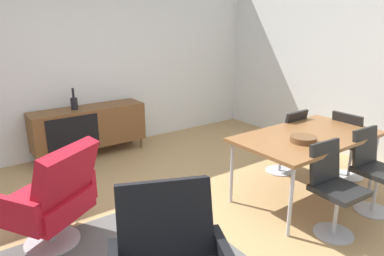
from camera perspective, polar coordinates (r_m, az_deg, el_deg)
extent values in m
plane|color=tan|center=(3.44, -3.62, -16.13)|extent=(8.32, 8.32, 0.00)
cube|color=silver|center=(5.30, -19.49, 10.90)|extent=(6.80, 0.12, 2.80)
cube|color=silver|center=(5.34, 26.96, 10.08)|extent=(0.12, 5.60, 2.80)
cube|color=brown|center=(5.21, -16.69, 0.28)|extent=(1.60, 0.44, 0.56)
cube|color=black|center=(4.92, -19.07, -0.94)|extent=(0.70, 0.01, 0.48)
cylinder|color=brown|center=(5.00, -23.67, -5.60)|extent=(0.03, 0.03, 0.16)
cylinder|color=brown|center=(5.45, -8.44, -2.44)|extent=(0.03, 0.03, 0.16)
cylinder|color=brown|center=(5.31, -24.51, -4.39)|extent=(0.03, 0.03, 0.16)
cylinder|color=brown|center=(5.74, -10.02, -1.50)|extent=(0.03, 0.03, 0.16)
cylinder|color=black|center=(5.07, -18.97, 3.84)|extent=(0.10, 0.10, 0.16)
cylinder|color=black|center=(5.04, -19.13, 5.51)|extent=(0.03, 0.03, 0.14)
cube|color=brown|center=(3.87, 18.65, -1.33)|extent=(1.60, 0.90, 0.04)
cylinder|color=#B7B7BC|center=(3.26, 16.05, -11.69)|extent=(0.04, 0.04, 0.70)
cylinder|color=#B7B7BC|center=(4.40, 27.86, -5.37)|extent=(0.04, 0.04, 0.70)
cylinder|color=#B7B7BC|center=(3.73, 6.61, -7.32)|extent=(0.04, 0.04, 0.70)
cylinder|color=#B7B7BC|center=(4.76, 19.56, -2.72)|extent=(0.04, 0.04, 0.70)
cylinder|color=brown|center=(3.61, 17.98, -1.78)|extent=(0.26, 0.26, 0.06)
cube|color=black|center=(4.73, 25.13, -2.25)|extent=(0.41, 0.41, 0.05)
cube|color=black|center=(4.52, 24.30, -0.13)|extent=(0.10, 0.38, 0.38)
cylinder|color=#B7B7BC|center=(4.81, 24.77, -4.92)|extent=(0.04, 0.04, 0.42)
cylinder|color=#B7B7BC|center=(4.88, 24.47, -7.17)|extent=(0.36, 0.36, 0.01)
cube|color=black|center=(3.39, 23.23, -9.48)|extent=(0.42, 0.42, 0.05)
cube|color=black|center=(3.39, 21.19, -5.20)|extent=(0.38, 0.11, 0.38)
cylinder|color=#B7B7BC|center=(3.49, 22.77, -12.98)|extent=(0.04, 0.04, 0.42)
cylinder|color=#B7B7BC|center=(3.60, 22.38, -15.85)|extent=(0.36, 0.36, 0.01)
cube|color=black|center=(4.57, 14.66, -1.77)|extent=(0.41, 0.41, 0.05)
cube|color=black|center=(4.41, 16.69, 0.28)|extent=(0.38, 0.10, 0.38)
cylinder|color=#B7B7BC|center=(4.65, 14.44, -4.54)|extent=(0.04, 0.04, 0.42)
cylinder|color=#B7B7BC|center=(4.73, 14.26, -6.87)|extent=(0.36, 0.36, 0.01)
cube|color=black|center=(3.97, 28.56, -6.33)|extent=(0.42, 0.42, 0.05)
cube|color=black|center=(3.97, 26.77, -2.69)|extent=(0.38, 0.11, 0.38)
cylinder|color=#B7B7BC|center=(4.06, 28.08, -9.42)|extent=(0.04, 0.04, 0.42)
cylinder|color=#B7B7BC|center=(4.15, 27.68, -11.99)|extent=(0.36, 0.36, 0.01)
cube|color=red|center=(3.29, -22.86, -11.57)|extent=(0.81, 0.79, 0.20)
cube|color=red|center=(3.01, -20.24, -7.47)|extent=(0.65, 0.55, 0.51)
cube|color=red|center=(3.47, -19.22, -8.19)|extent=(0.32, 0.46, 0.28)
cube|color=red|center=(3.07, -27.39, -12.70)|extent=(0.32, 0.46, 0.28)
cylinder|color=#B7B7BC|center=(3.41, -22.38, -15.13)|extent=(0.06, 0.06, 0.28)
cylinder|color=#B7B7BC|center=(3.48, -22.13, -16.98)|extent=(0.48, 0.48, 0.02)
cube|color=black|center=(2.26, -4.53, -14.97)|extent=(0.66, 0.48, 0.51)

